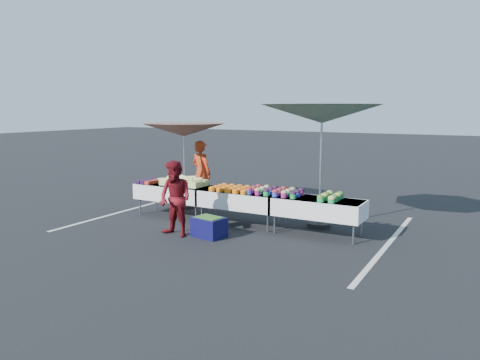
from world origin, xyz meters
The scene contains 17 objects.
ground centered at (0.00, 0.00, 0.00)m, with size 80.00×80.00×0.00m, color black.
stripe_left centered at (-3.20, 0.00, 0.00)m, with size 0.10×5.00×0.00m, color silver.
stripe_right centered at (3.20, 0.00, 0.00)m, with size 0.10×5.00×0.00m, color silver.
table_left centered at (-1.80, 0.00, 0.58)m, with size 1.86×0.81×0.75m.
table_center centered at (0.00, 0.00, 0.58)m, with size 1.86×0.81×0.75m.
table_right centered at (1.80, 0.00, 0.58)m, with size 1.86×0.81×0.75m.
berry_punnets centered at (-2.51, -0.06, 0.79)m, with size 0.40×0.54×0.08m.
corn_pile centered at (-1.55, 0.05, 0.84)m, with size 1.16×0.57×0.26m.
plastic_bags centered at (-1.50, -0.30, 0.78)m, with size 0.30×0.25×0.05m, color white.
carrot_bowls centered at (-0.15, -0.01, 0.80)m, with size 0.95×0.69×0.11m.
potato_cups centered at (0.85, 0.00, 0.83)m, with size 1.14×0.58×0.16m.
bean_baskets centered at (2.06, -0.01, 0.82)m, with size 0.36×0.68×0.15m.
vendor centered at (-1.93, 1.37, 0.86)m, with size 0.63×0.41×1.72m, color #BF3615.
customer centered at (-0.68, -1.44, 0.76)m, with size 0.74×0.58×1.53m, color maroon.
umbrella_left centered at (-2.07, 0.80, 2.00)m, with size 2.65×2.65×2.21m.
umbrella_right centered at (1.60, 0.67, 2.42)m, with size 3.18×3.18×2.67m.
storage_bin centered at (-0.05, -1.18, 0.21)m, with size 0.70×0.56×0.41m.
Camera 1 is at (4.92, -8.83, 2.56)m, focal length 35.00 mm.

